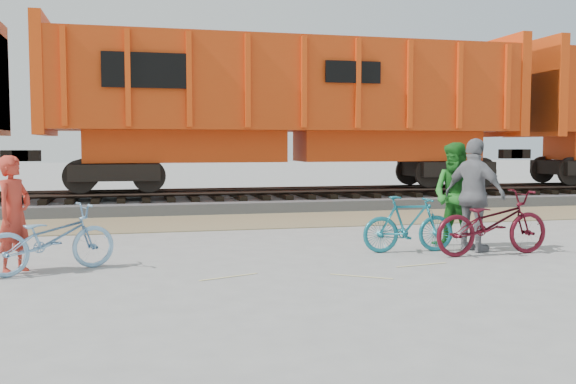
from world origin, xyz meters
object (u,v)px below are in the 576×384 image
person_man (457,196)px  bicycle_blue (51,239)px  person_solo (14,214)px  person_woman (475,195)px  hopper_car_center (290,105)px  bicycle_maroon (492,223)px  bicycle_teal (409,224)px

person_man → bicycle_blue: bearing=-119.6°
bicycle_blue → person_solo: (-0.50, 0.10, 0.35)m
bicycle_blue → person_solo: person_solo is taller
person_woman → bicycle_blue: bearing=64.5°
person_solo → person_woman: size_ratio=0.86×
hopper_car_center → person_solo: 10.95m
bicycle_maroon → person_solo: size_ratio=1.22×
hopper_car_center → bicycle_teal: hopper_car_center is taller
hopper_car_center → person_man: hopper_car_center is taller
bicycle_teal → person_solo: size_ratio=0.96×
bicycle_blue → bicycle_maroon: (6.96, -0.19, 0.05)m
bicycle_maroon → person_solo: 7.48m
bicycle_blue → person_solo: size_ratio=1.10×
hopper_car_center → person_man: (1.01, -8.25, -2.07)m
bicycle_maroon → person_man: (-0.23, 0.79, 0.40)m
bicycle_maroon → person_man: size_ratio=1.10×
person_solo → person_man: person_man is taller
person_man → person_woman: (0.13, -0.39, 0.04)m
hopper_car_center → person_man: bearing=-83.0°
person_woman → bicycle_maroon: bearing=166.8°
hopper_car_center → person_woman: 8.94m
hopper_car_center → person_solo: size_ratio=8.30×
bicycle_teal → person_solo: person_solo is taller
bicycle_teal → person_woman: person_woman is taller
bicycle_teal → bicycle_maroon: bicycle_maroon is taller
person_solo → person_woman: bearing=-60.1°
person_woman → hopper_car_center: bearing=-19.7°
hopper_car_center → bicycle_teal: size_ratio=8.67×
bicycle_blue → bicycle_maroon: 6.97m
person_solo → bicycle_teal: bearing=-58.3°
bicycle_maroon → person_man: bearing=13.8°
bicycle_teal → person_man: size_ratio=0.86×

